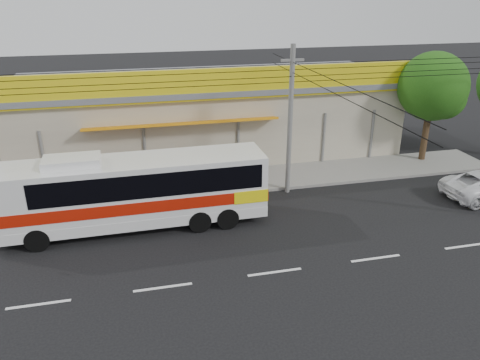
% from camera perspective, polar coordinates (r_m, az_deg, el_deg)
% --- Properties ---
extents(ground, '(120.00, 120.00, 0.00)m').
position_cam_1_polar(ground, '(19.25, 2.02, -7.15)').
color(ground, black).
rests_on(ground, ground).
extents(sidewalk, '(30.00, 3.20, 0.15)m').
position_cam_1_polar(sidewalk, '(24.46, -1.68, -0.20)').
color(sidewalk, gray).
rests_on(sidewalk, ground).
extents(lane_markings, '(50.00, 0.12, 0.01)m').
position_cam_1_polar(lane_markings, '(17.22, 4.25, -11.15)').
color(lane_markings, silver).
rests_on(lane_markings, ground).
extents(storefront_building, '(22.60, 9.20, 5.70)m').
position_cam_1_polar(storefront_building, '(28.93, -4.01, 8.02)').
color(storefront_building, '#ABA08A').
rests_on(storefront_building, ground).
extents(coach_bus, '(10.97, 2.44, 3.37)m').
position_cam_1_polar(coach_bus, '(19.81, -12.31, -0.97)').
color(coach_bus, silver).
rests_on(coach_bus, ground).
extents(utility_pole, '(34.00, 14.00, 7.19)m').
position_cam_1_polar(utility_pole, '(21.86, 6.37, 12.92)').
color(utility_pole, slate).
rests_on(utility_pole, ground).
extents(tree_near, '(3.81, 3.81, 6.32)m').
position_cam_1_polar(tree_near, '(28.47, 22.68, 10.21)').
color(tree_near, '#301F13').
rests_on(tree_near, ground).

